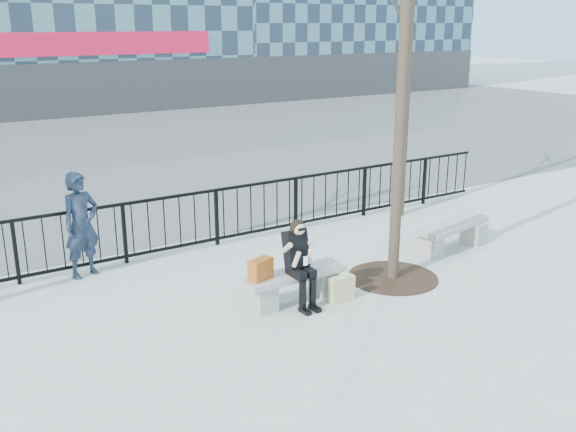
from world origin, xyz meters
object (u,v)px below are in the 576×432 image
bench_second (453,233)px  standing_man (81,225)px  seated_woman (300,264)px  bench_main (294,283)px

bench_second → standing_man: standing_man is taller
seated_woman → bench_second: bearing=8.2°
standing_man → bench_second: bearing=-39.9°
bench_main → bench_second: bearing=5.9°
bench_second → seated_woman: 3.86m
standing_man → bench_main: bearing=-68.3°
bench_second → standing_man: bearing=147.6°
bench_main → standing_man: (-2.38, 2.80, 0.59)m
bench_main → seated_woman: size_ratio=1.23×
standing_man → seated_woman: bearing=-69.9°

